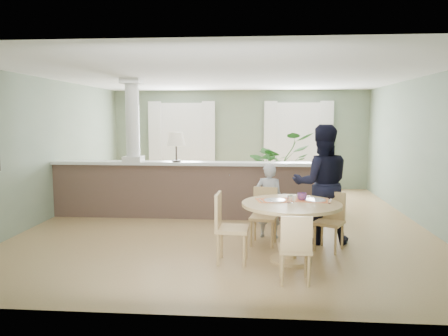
# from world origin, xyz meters

# --- Properties ---
(ground) EXTENTS (8.00, 8.00, 0.00)m
(ground) POSITION_xyz_m (0.00, 0.00, 0.00)
(ground) COLOR tan
(ground) RESTS_ON ground
(room_shell) EXTENTS (7.02, 8.02, 2.71)m
(room_shell) POSITION_xyz_m (-0.03, 0.63, 1.81)
(room_shell) COLOR gray
(room_shell) RESTS_ON ground
(pony_wall) EXTENTS (5.32, 0.38, 2.70)m
(pony_wall) POSITION_xyz_m (-0.99, 0.20, 0.71)
(pony_wall) COLOR brown
(pony_wall) RESTS_ON ground
(sofa) EXTENTS (3.25, 2.11, 0.89)m
(sofa) POSITION_xyz_m (0.59, 1.61, 0.44)
(sofa) COLOR #9B7A54
(sofa) RESTS_ON ground
(houseplant) EXTENTS (1.95, 1.91, 1.64)m
(houseplant) POSITION_xyz_m (0.97, 1.83, 0.82)
(houseplant) COLOR #306729
(houseplant) RESTS_ON ground
(dining_table) EXTENTS (1.34, 1.34, 0.92)m
(dining_table) POSITION_xyz_m (0.99, -2.23, 0.65)
(dining_table) COLOR tan
(dining_table) RESTS_ON ground
(chair_far_boy) EXTENTS (0.46, 0.46, 0.87)m
(chair_far_boy) POSITION_xyz_m (0.63, -1.41, 0.48)
(chair_far_boy) COLOR tan
(chair_far_boy) RESTS_ON ground
(chair_far_man) EXTENTS (0.52, 0.52, 0.86)m
(chair_far_man) POSITION_xyz_m (1.62, -1.64, 0.47)
(chair_far_man) COLOR tan
(chair_far_man) RESTS_ON ground
(chair_near) EXTENTS (0.38, 0.38, 0.84)m
(chair_near) POSITION_xyz_m (0.98, -3.07, 0.46)
(chair_near) COLOR tan
(chair_near) RESTS_ON ground
(chair_side) EXTENTS (0.45, 0.45, 0.95)m
(chair_side) POSITION_xyz_m (0.12, -2.34, 0.52)
(chair_side) COLOR tan
(chair_side) RESTS_ON ground
(child_person) EXTENTS (0.49, 0.37, 1.23)m
(child_person) POSITION_xyz_m (0.71, -1.06, 0.61)
(child_person) COLOR #ABABB0
(child_person) RESTS_ON ground
(man_person) EXTENTS (0.92, 0.73, 1.86)m
(man_person) POSITION_xyz_m (1.52, -1.27, 0.93)
(man_person) COLOR black
(man_person) RESTS_ON ground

